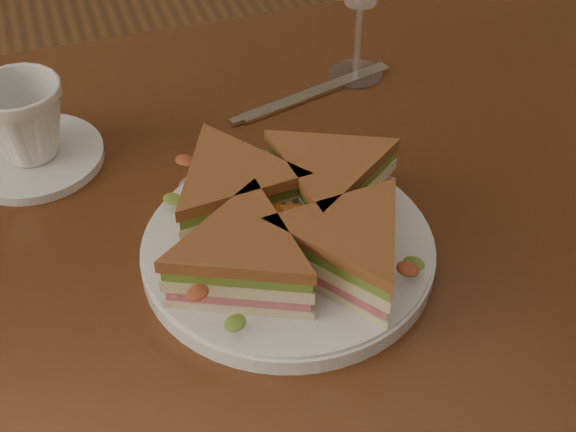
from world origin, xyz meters
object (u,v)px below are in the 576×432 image
(coffee_cup, at_px, (24,120))
(knife, at_px, (306,96))
(sandwich_wedges, at_px, (288,220))
(saucer, at_px, (34,157))
(plate, at_px, (288,251))
(table, at_px, (257,301))
(spoon, at_px, (224,178))

(coffee_cup, bearing_deg, knife, 20.72)
(knife, bearing_deg, coffee_cup, 168.79)
(sandwich_wedges, distance_m, knife, 0.26)
(coffee_cup, bearing_deg, saucer, 0.00)
(plate, bearing_deg, knife, 66.76)
(plate, xyz_separation_m, sandwich_wedges, (0.00, -0.00, 0.04))
(plate, distance_m, sandwich_wedges, 0.04)
(sandwich_wedges, bearing_deg, table, 112.74)
(table, distance_m, sandwich_wedges, 0.15)
(sandwich_wedges, bearing_deg, knife, 66.76)
(sandwich_wedges, distance_m, spoon, 0.13)
(plate, bearing_deg, sandwich_wedges, -21.80)
(plate, bearing_deg, table, 112.74)
(spoon, bearing_deg, plate, -83.87)
(plate, height_order, knife, plate)
(saucer, bearing_deg, plate, -46.66)
(plate, height_order, coffee_cup, coffee_cup)
(sandwich_wedges, distance_m, coffee_cup, 0.30)
(plate, bearing_deg, coffee_cup, 133.34)
(spoon, xyz_separation_m, saucer, (-0.18, 0.09, 0.00))
(table, xyz_separation_m, sandwich_wedges, (0.02, -0.04, 0.14))
(plate, distance_m, knife, 0.26)
(spoon, xyz_separation_m, coffee_cup, (-0.18, 0.09, 0.05))
(plate, height_order, sandwich_wedges, sandwich_wedges)
(plate, xyz_separation_m, spoon, (-0.03, 0.12, -0.00))
(plate, xyz_separation_m, knife, (0.10, 0.24, -0.01))
(knife, relative_size, coffee_cup, 2.40)
(spoon, height_order, saucer, same)
(sandwich_wedges, relative_size, knife, 1.43)
(table, height_order, coffee_cup, coffee_cup)
(spoon, bearing_deg, knife, 35.36)
(table, xyz_separation_m, spoon, (-0.01, 0.08, 0.10))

